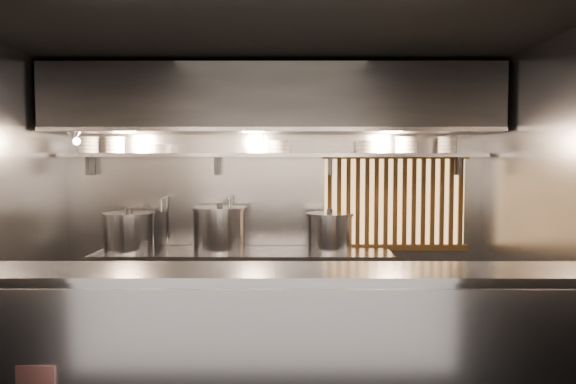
{
  "coord_description": "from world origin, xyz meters",
  "views": [
    {
      "loc": [
        0.17,
        -4.55,
        1.85
      ],
      "look_at": [
        0.16,
        0.55,
        1.54
      ],
      "focal_mm": 35.0,
      "sensor_mm": 36.0,
      "label": 1
    }
  ],
  "objects_px": {
    "stock_pot_right": "(330,231)",
    "pendant_bulb": "(263,147)",
    "stock_pot_left": "(129,231)",
    "stock_pot_mid": "(220,228)",
    "heat_lamp": "(74,135)"
  },
  "relations": [
    {
      "from": "stock_pot_right",
      "to": "pendant_bulb",
      "type": "bearing_deg",
      "value": 177.54
    },
    {
      "from": "stock_pot_left",
      "to": "stock_pot_mid",
      "type": "height_order",
      "value": "stock_pot_mid"
    },
    {
      "from": "stock_pot_left",
      "to": "stock_pot_right",
      "type": "relative_size",
      "value": 1.0
    },
    {
      "from": "stock_pot_left",
      "to": "stock_pot_mid",
      "type": "bearing_deg",
      "value": 2.47
    },
    {
      "from": "pendant_bulb",
      "to": "stock_pot_mid",
      "type": "height_order",
      "value": "pendant_bulb"
    },
    {
      "from": "heat_lamp",
      "to": "stock_pot_right",
      "type": "bearing_deg",
      "value": 7.36
    },
    {
      "from": "pendant_bulb",
      "to": "stock_pot_right",
      "type": "xyz_separation_m",
      "value": [
        0.68,
        -0.03,
        -0.87
      ]
    },
    {
      "from": "stock_pot_mid",
      "to": "stock_pot_right",
      "type": "bearing_deg",
      "value": -0.37
    },
    {
      "from": "stock_pot_left",
      "to": "stock_pot_mid",
      "type": "distance_m",
      "value": 0.93
    },
    {
      "from": "pendant_bulb",
      "to": "stock_pot_mid",
      "type": "xyz_separation_m",
      "value": [
        -0.45,
        -0.02,
        -0.84
      ]
    },
    {
      "from": "heat_lamp",
      "to": "stock_pot_mid",
      "type": "distance_m",
      "value": 1.68
    },
    {
      "from": "heat_lamp",
      "to": "pendant_bulb",
      "type": "bearing_deg",
      "value": 11.0
    },
    {
      "from": "heat_lamp",
      "to": "stock_pot_left",
      "type": "relative_size",
      "value": 0.59
    },
    {
      "from": "stock_pot_mid",
      "to": "stock_pot_right",
      "type": "distance_m",
      "value": 1.13
    },
    {
      "from": "heat_lamp",
      "to": "stock_pot_mid",
      "type": "xyz_separation_m",
      "value": [
        1.35,
        0.33,
        -0.94
      ]
    }
  ]
}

